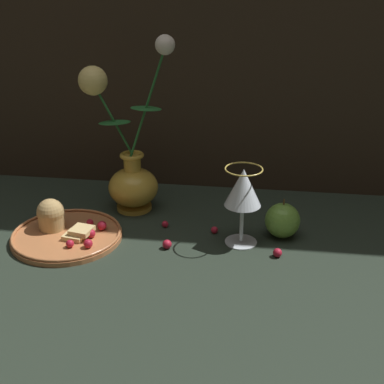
% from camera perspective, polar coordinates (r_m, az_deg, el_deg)
% --- Properties ---
extents(ground_plane, '(2.40, 2.40, 0.00)m').
position_cam_1_polar(ground_plane, '(1.13, -2.61, -4.39)').
color(ground_plane, '#232D23').
rests_on(ground_plane, ground).
extents(vase, '(0.21, 0.11, 0.39)m').
position_cam_1_polar(vase, '(1.20, -6.78, 2.92)').
color(vase, gold).
rests_on(vase, ground_plane).
extents(plate_with_pastries, '(0.23, 0.23, 0.08)m').
position_cam_1_polar(plate_with_pastries, '(1.14, -13.53, -3.96)').
color(plate_with_pastries, '#B77042').
rests_on(plate_with_pastries, ground_plane).
extents(wine_glass, '(0.07, 0.07, 0.16)m').
position_cam_1_polar(wine_glass, '(1.05, 5.46, 0.19)').
color(wine_glass, silver).
rests_on(wine_glass, ground_plane).
extents(apple_beside_vase, '(0.07, 0.07, 0.08)m').
position_cam_1_polar(apple_beside_vase, '(1.12, 9.63, -3.01)').
color(apple_beside_vase, '#669938').
rests_on(apple_beside_vase, ground_plane).
extents(berry_near_plate, '(0.02, 0.02, 0.02)m').
position_cam_1_polar(berry_near_plate, '(1.05, 9.11, -6.42)').
color(berry_near_plate, '#AD192D').
rests_on(berry_near_plate, ground_plane).
extents(berry_front_center, '(0.01, 0.01, 0.01)m').
position_cam_1_polar(berry_front_center, '(1.15, -2.89, -3.44)').
color(berry_front_center, '#AD192D').
rests_on(berry_front_center, ground_plane).
extents(berry_by_glass_stem, '(0.02, 0.02, 0.02)m').
position_cam_1_polar(berry_by_glass_stem, '(1.07, -2.68, -5.59)').
color(berry_by_glass_stem, '#AD192D').
rests_on(berry_by_glass_stem, ground_plane).
extents(berry_under_candlestick, '(0.01, 0.01, 0.01)m').
position_cam_1_polar(berry_under_candlestick, '(1.13, 2.41, -4.06)').
color(berry_under_candlestick, '#AD192D').
rests_on(berry_under_candlestick, ground_plane).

